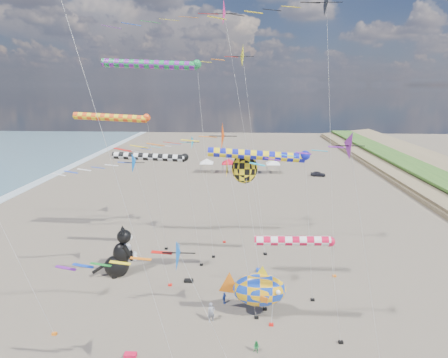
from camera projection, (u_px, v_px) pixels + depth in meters
The scene contains 24 objects.
delta_kite_0 at pixel (223, 14), 34.80m from camera, with size 16.06×2.92×27.99m.
delta_kite_1 at pixel (128, 164), 31.83m from camera, with size 9.56×2.02×13.83m.
delta_kite_2 at pixel (167, 252), 18.63m from camera, with size 10.27×1.92×12.09m.
delta_kite_3 at pixel (242, 58), 35.66m from camera, with size 10.67×2.46×23.58m.
delta_kite_4 at pixel (209, 139), 26.18m from camera, with size 11.17×2.33×16.95m.
delta_kite_5 at pixel (356, 152), 20.29m from camera, with size 8.22×1.92×16.93m.
delta_kite_6 at pixel (326, 4), 29.90m from camera, with size 12.10×3.04×27.86m.
delta_kite_9 at pixel (191, 147), 41.49m from camera, with size 9.86×1.80×13.63m.
windsock_0 at pixel (154, 65), 35.37m from camera, with size 11.34×0.89×21.89m.
windsock_1 at pixel (153, 157), 35.88m from camera, with size 9.18×0.80×12.68m.
windsock_2 at pixel (261, 156), 29.17m from camera, with size 9.79×0.83×14.18m.
windsock_3 at pixel (297, 241), 25.10m from camera, with size 7.06×0.74×8.96m.
windsock_4 at pixel (114, 118), 38.79m from camera, with size 9.85×0.85×16.37m.
angelfish_kite at pixel (242, 170), 29.95m from camera, with size 3.74×3.02×13.81m.
cat_inflatable at pixel (118, 252), 36.29m from camera, with size 3.95×1.97×5.33m, color black, non-canonical shape.
fish_inflatable at pixel (259, 290), 29.43m from camera, with size 6.08×2.63×5.02m.
person_adult at pixel (211, 312), 29.43m from camera, with size 0.65×0.42×1.77m, color gray.
child_green at pixel (256, 347), 26.05m from camera, with size 0.49×0.38×1.00m, color #218E44.
child_blue at pixel (224, 298), 31.96m from camera, with size 0.66×0.28×1.13m, color blue.
kite_bag_1 at pixel (189, 281), 35.53m from camera, with size 0.90×0.44×0.30m, color black.
kite_bag_2 at pixel (261, 270), 37.56m from camera, with size 0.90×0.44×0.30m, color #1236BA.
kite_bag_3 at pixel (130, 355), 25.73m from camera, with size 0.90×0.44×0.30m, color red.
tent_row at pixel (240, 160), 78.82m from camera, with size 19.20×4.20×3.80m.
parked_car at pixel (318, 174), 76.73m from camera, with size 1.29×3.20×1.09m, color #26262D.
Camera 1 is at (1.85, -17.33, 19.41)m, focal length 28.00 mm.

